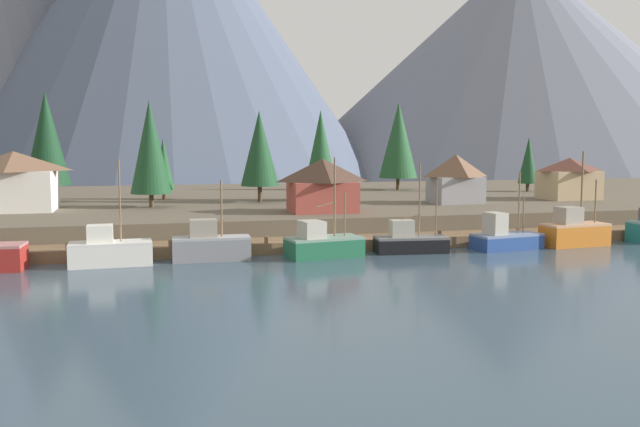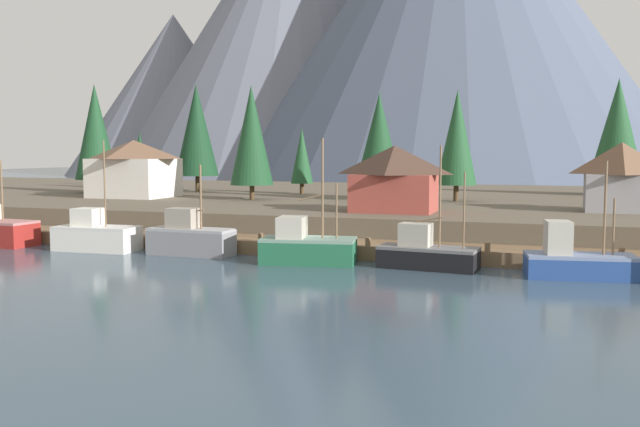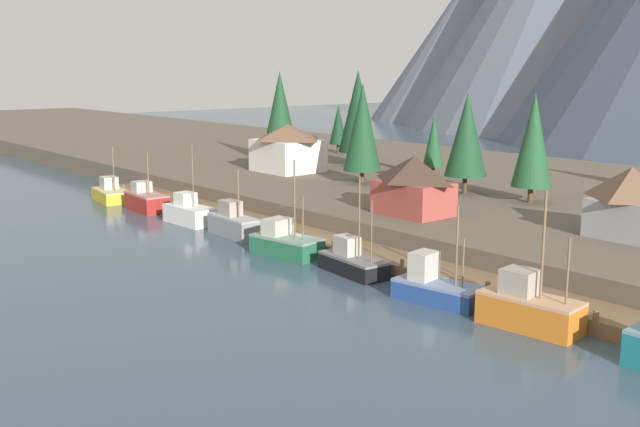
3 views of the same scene
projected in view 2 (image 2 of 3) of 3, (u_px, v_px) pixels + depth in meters
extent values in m
cube|color=#384C5B|center=(379.00, 233.00, 67.18)|extent=(400.00, 400.00, 1.00)
cube|color=brown|center=(321.00, 247.00, 50.10)|extent=(80.00, 4.00, 1.00)
cylinder|color=brown|center=(76.00, 235.00, 54.71)|extent=(0.36, 0.36, 1.60)
cylinder|color=brown|center=(164.00, 239.00, 52.18)|extent=(0.36, 0.36, 1.60)
cylinder|color=brown|center=(261.00, 244.00, 49.64)|extent=(0.36, 0.36, 1.60)
cylinder|color=brown|center=(368.00, 249.00, 47.10)|extent=(0.36, 0.36, 1.60)
cylinder|color=brown|center=(487.00, 255.00, 44.57)|extent=(0.36, 0.36, 1.60)
cylinder|color=brown|center=(621.00, 261.00, 42.03)|extent=(0.36, 0.36, 1.60)
cube|color=brown|center=(404.00, 206.00, 78.35)|extent=(400.00, 56.00, 2.50)
cone|color=slate|center=(174.00, 95.00, 218.41)|extent=(67.51, 67.51, 50.43)
cone|color=slate|center=(296.00, 30.00, 207.84)|extent=(109.70, 109.70, 87.82)
cone|color=#4C566B|center=(455.00, 11.00, 177.18)|extent=(118.06, 118.06, 86.73)
cylinder|color=brown|center=(2.00, 191.00, 54.23)|extent=(0.15, 0.15, 4.76)
cube|color=silver|center=(97.00, 240.00, 51.91)|extent=(6.35, 2.99, 1.65)
cube|color=silver|center=(97.00, 228.00, 51.83)|extent=(6.35, 2.99, 0.20)
cube|color=silver|center=(88.00, 217.00, 51.97)|extent=(1.99, 1.80, 1.35)
cylinder|color=brown|center=(105.00, 184.00, 51.30)|extent=(0.12, 0.12, 6.43)
cube|color=gray|center=(191.00, 243.00, 49.70)|extent=(6.32, 2.45, 1.74)
cube|color=#9F9FA2|center=(191.00, 230.00, 49.61)|extent=(6.32, 2.45, 0.20)
cube|color=gray|center=(183.00, 218.00, 49.76)|extent=(2.21, 1.59, 1.44)
cylinder|color=brown|center=(201.00, 197.00, 49.10)|extent=(0.16, 0.16, 4.59)
cylinder|color=brown|center=(191.00, 211.00, 49.49)|extent=(2.09, 0.18, 0.35)
cube|color=#1E5B3D|center=(309.00, 252.00, 46.02)|extent=(6.65, 3.91, 1.51)
cube|color=gray|center=(308.00, 239.00, 45.95)|extent=(6.65, 3.91, 0.20)
cube|color=#B2AD9E|center=(292.00, 227.00, 46.05)|extent=(2.11, 2.55, 1.42)
cylinder|color=brown|center=(323.00, 189.00, 45.49)|extent=(0.15, 0.15, 6.63)
cylinder|color=brown|center=(337.00, 211.00, 45.47)|extent=(0.13, 0.13, 3.68)
cylinder|color=brown|center=(311.00, 197.00, 45.66)|extent=(1.84, 0.41, 0.52)
cube|color=black|center=(428.00, 259.00, 43.95)|extent=(6.47, 3.06, 1.21)
cube|color=slate|center=(428.00, 248.00, 43.89)|extent=(6.47, 3.06, 0.20)
cube|color=#B2AD9E|center=(416.00, 235.00, 44.16)|extent=(2.10, 1.56, 1.48)
cylinder|color=brown|center=(440.00, 197.00, 43.30)|extent=(0.13, 0.13, 6.44)
cylinder|color=brown|center=(464.00, 210.00, 42.75)|extent=(0.11, 0.11, 4.81)
cylinder|color=brown|center=(429.00, 220.00, 43.73)|extent=(1.79, 0.27, 0.45)
cube|color=navy|center=(580.00, 268.00, 40.77)|extent=(6.60, 3.65, 1.21)
cube|color=#6C7DA2|center=(580.00, 256.00, 40.70)|extent=(6.60, 3.65, 0.20)
cube|color=#B2AD9E|center=(558.00, 237.00, 40.83)|extent=(1.71, 2.14, 1.96)
cylinder|color=brown|center=(605.00, 208.00, 40.23)|extent=(0.15, 0.15, 5.52)
cylinder|color=brown|center=(614.00, 227.00, 40.24)|extent=(0.12, 0.12, 3.34)
cube|color=silver|center=(134.00, 178.00, 74.74)|extent=(7.95, 6.98, 4.17)
pyramid|color=brown|center=(134.00, 149.00, 74.46)|extent=(8.35, 7.33, 2.02)
cube|color=gray|center=(620.00, 193.00, 56.64)|extent=(5.54, 4.60, 3.11)
pyramid|color=brown|center=(622.00, 158.00, 56.38)|extent=(5.82, 4.83, 2.61)
cube|color=#9E4238|center=(394.00, 193.00, 56.54)|extent=(6.59, 4.76, 3.09)
pyramid|color=#422D23|center=(394.00, 160.00, 56.29)|extent=(6.92, 5.00, 2.36)
cylinder|color=#4C3823|center=(197.00, 184.00, 84.44)|extent=(0.50, 0.50, 2.00)
cone|color=#14381E|center=(197.00, 130.00, 83.85)|extent=(5.27, 5.27, 11.15)
cylinder|color=#4C3823|center=(252.00, 192.00, 70.88)|extent=(0.50, 0.50, 1.53)
cone|color=#194223|center=(251.00, 135.00, 70.35)|extent=(4.43, 4.43, 10.19)
cylinder|color=#4C3823|center=(302.00, 189.00, 80.48)|extent=(0.50, 0.50, 1.23)
cone|color=#1E4C28|center=(302.00, 156.00, 80.13)|extent=(2.61, 2.61, 6.45)
cylinder|color=#4C3823|center=(456.00, 193.00, 68.51)|extent=(0.50, 0.50, 1.64)
cone|color=#1E4C28|center=(457.00, 137.00, 68.00)|extent=(3.99, 3.99, 9.40)
cylinder|color=#4C3823|center=(141.00, 182.00, 96.68)|extent=(0.50, 0.50, 1.44)
cone|color=#14381E|center=(140.00, 154.00, 96.34)|extent=(2.82, 2.82, 6.19)
cylinder|color=#4C3823|center=(97.00, 186.00, 82.87)|extent=(0.50, 0.50, 1.60)
cone|color=#194223|center=(95.00, 132.00, 82.28)|extent=(5.00, 5.00, 11.39)
cylinder|color=#4C3823|center=(379.00, 190.00, 70.11)|extent=(0.50, 0.50, 1.97)
cone|color=#194223|center=(379.00, 137.00, 69.62)|extent=(4.51, 4.51, 8.90)
cylinder|color=#4C3823|center=(615.00, 187.00, 77.79)|extent=(0.50, 0.50, 1.82)
cone|color=#1E4C28|center=(618.00, 129.00, 77.19)|extent=(5.78, 5.78, 11.30)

